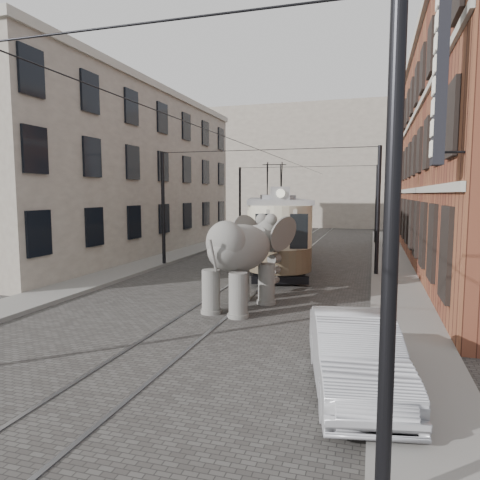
% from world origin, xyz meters
% --- Properties ---
extents(ground, '(120.00, 120.00, 0.00)m').
position_xyz_m(ground, '(0.00, 0.00, 0.00)').
color(ground, '#43413E').
extents(tram_rails, '(1.54, 80.00, 0.02)m').
position_xyz_m(tram_rails, '(0.00, 0.00, 0.01)').
color(tram_rails, slate).
rests_on(tram_rails, ground).
extents(sidewalk_right, '(2.00, 60.00, 0.15)m').
position_xyz_m(sidewalk_right, '(6.00, 0.00, 0.07)').
color(sidewalk_right, slate).
rests_on(sidewalk_right, ground).
extents(sidewalk_left, '(2.00, 60.00, 0.15)m').
position_xyz_m(sidewalk_left, '(-6.50, 0.00, 0.07)').
color(sidewalk_left, slate).
rests_on(sidewalk_left, ground).
extents(stucco_building, '(7.00, 24.00, 10.00)m').
position_xyz_m(stucco_building, '(-11.00, 10.00, 5.00)').
color(stucco_building, gray).
rests_on(stucco_building, ground).
extents(distant_block, '(28.00, 10.00, 14.00)m').
position_xyz_m(distant_block, '(0.00, 40.00, 7.00)').
color(distant_block, gray).
rests_on(distant_block, ground).
extents(catenary, '(11.00, 30.20, 6.00)m').
position_xyz_m(catenary, '(-0.20, 5.00, 3.00)').
color(catenary, black).
rests_on(catenary, ground).
extents(tram, '(6.27, 14.13, 5.50)m').
position_xyz_m(tram, '(-0.35, 9.21, 2.75)').
color(tram, beige).
rests_on(tram, ground).
extents(elephant, '(3.89, 5.63, 3.14)m').
position_xyz_m(elephant, '(0.79, -1.21, 1.57)').
color(elephant, slate).
rests_on(elephant, ground).
extents(parked_car, '(2.37, 4.65, 1.46)m').
position_xyz_m(parked_car, '(4.75, -6.57, 0.73)').
color(parked_car, '#A2A1A6').
rests_on(parked_car, ground).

